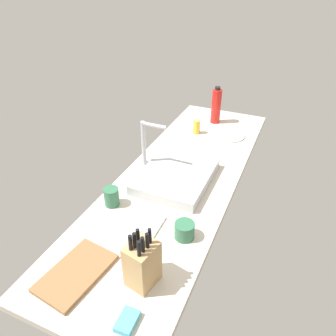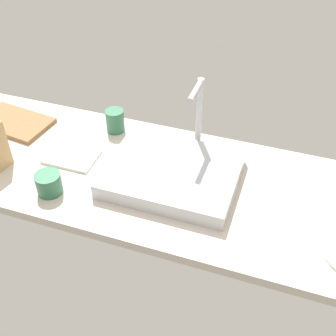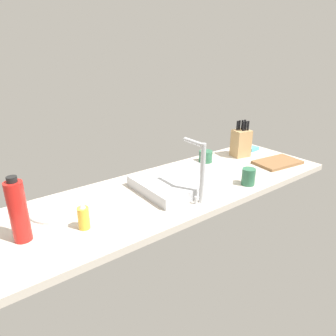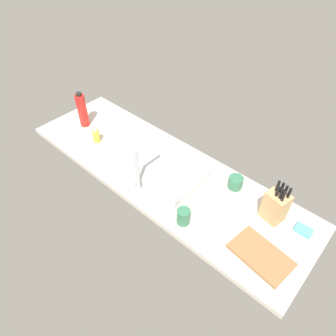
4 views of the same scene
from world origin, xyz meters
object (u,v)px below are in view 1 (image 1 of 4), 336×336
at_px(sink_basin, 176,176).
at_px(soap_bottle, 197,126).
at_px(dinner_plate, 228,135).
at_px(knife_block, 142,263).
at_px(coffee_mug, 112,197).
at_px(ceramic_cup, 184,230).
at_px(water_bottle, 216,106).
at_px(faucet, 146,143).
at_px(cutting_board, 76,273).
at_px(dish_sponge, 127,321).
at_px(dish_towel, 144,227).

xyz_separation_m(sink_basin, soap_bottle, (0.58, 0.09, 0.02)).
relative_size(sink_basin, dinner_plate, 1.97).
xyz_separation_m(knife_block, coffee_mug, (0.34, 0.35, -0.05)).
relative_size(dinner_plate, ceramic_cup, 2.61).
bearing_deg(water_bottle, knife_block, -173.94).
bearing_deg(ceramic_cup, dinner_plate, 3.99).
relative_size(soap_bottle, water_bottle, 0.46).
bearing_deg(soap_bottle, faucet, 168.96).
bearing_deg(coffee_mug, sink_basin, -33.89).
relative_size(cutting_board, water_bottle, 1.09).
xyz_separation_m(coffee_mug, ceramic_cup, (-0.06, -0.41, -0.01)).
relative_size(cutting_board, dinner_plate, 1.28).
bearing_deg(soap_bottle, dinner_plate, -76.53).
bearing_deg(faucet, water_bottle, -12.63).
relative_size(coffee_mug, ceramic_cup, 1.06).
bearing_deg(soap_bottle, dish_sponge, -169.94).
distance_m(soap_bottle, water_bottle, 0.25).
xyz_separation_m(cutting_board, dish_sponge, (-0.09, -0.28, 0.00)).
height_order(soap_bottle, dish_towel, soap_bottle).
xyz_separation_m(dish_towel, ceramic_cup, (0.02, -0.19, 0.03)).
distance_m(sink_basin, knife_block, 0.67).
relative_size(sink_basin, dish_sponge, 5.04).
distance_m(faucet, dish_towel, 0.51).
relative_size(sink_basin, coffee_mug, 4.85).
xyz_separation_m(sink_basin, coffee_mug, (-0.32, 0.21, 0.02)).
distance_m(cutting_board, dish_sponge, 0.29).
bearing_deg(knife_block, faucet, 37.33).
relative_size(sink_basin, dish_towel, 2.40).
bearing_deg(dish_towel, cutting_board, 159.96).
height_order(faucet, coffee_mug, faucet).
xyz_separation_m(soap_bottle, dinner_plate, (0.05, -0.21, -0.05)).
bearing_deg(coffee_mug, faucet, -2.96).
bearing_deg(dinner_plate, sink_basin, 168.96).
height_order(faucet, cutting_board, faucet).
xyz_separation_m(faucet, cutting_board, (-0.77, -0.08, -0.17)).
relative_size(water_bottle, ceramic_cup, 3.06).
distance_m(ceramic_cup, dish_sponge, 0.45).
height_order(soap_bottle, water_bottle, water_bottle).
bearing_deg(water_bottle, dish_sponge, -173.58).
relative_size(sink_basin, soap_bottle, 3.67).
bearing_deg(water_bottle, ceramic_cup, -169.76).
bearing_deg(dish_sponge, coffee_mug, 36.31).
height_order(soap_bottle, coffee_mug, soap_bottle).
bearing_deg(soap_bottle, water_bottle, -16.42).
distance_m(faucet, knife_block, 0.77).
bearing_deg(dish_sponge, dish_towel, 20.25).
xyz_separation_m(water_bottle, ceramic_cup, (-1.19, -0.21, -0.09)).
relative_size(dish_towel, dish_sponge, 2.10).
distance_m(faucet, water_bottle, 0.79).
xyz_separation_m(sink_basin, dinner_plate, (0.63, -0.12, -0.02)).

